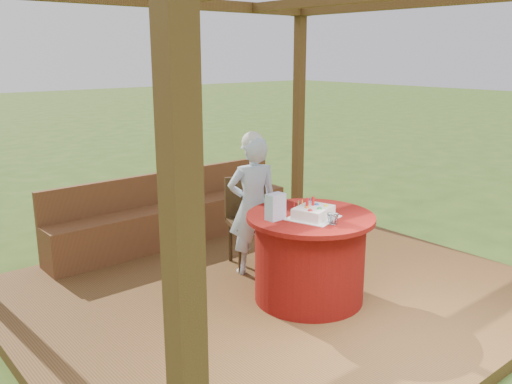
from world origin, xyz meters
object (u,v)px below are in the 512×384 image
bench (175,219)px  elderly_woman (253,204)px  table (309,257)px  chair (250,216)px  birthday_cake (313,212)px  drinking_glass (333,219)px  gift_bag (275,207)px

bench → elderly_woman: 1.37m
table → elderly_woman: 0.85m
chair → elderly_woman: size_ratio=0.64×
birthday_cake → bench: bearing=91.5°
table → elderly_woman: size_ratio=0.78×
chair → elderly_woman: 0.33m
drinking_glass → bench: bearing=91.4°
bench → gift_bag: 2.08m
chair → drinking_glass: bearing=-98.2°
bench → table: bench is taller
table → bench: bearing=92.9°
bench → birthday_cake: birthday_cake is taller
chair → birthday_cake: bearing=-100.0°
gift_bag → birthday_cake: bearing=-36.2°
birthday_cake → drinking_glass: size_ratio=4.77×
birthday_cake → gift_bag: size_ratio=2.07×
bench → drinking_glass: size_ratio=31.16×
table → drinking_glass: size_ratio=11.53×
table → birthday_cake: size_ratio=2.42×
table → gift_bag: bearing=162.4°
chair → drinking_glass: size_ratio=9.34×
chair → bench: bearing=102.9°
drinking_glass → gift_bag: bearing=124.4°
bench → elderly_woman: (0.11, -1.29, 0.44)m
table → gift_bag: size_ratio=5.00×
chair → elderly_woman: bearing=-122.4°
bench → table: (0.10, -2.08, 0.13)m
bench → drinking_glass: bearing=-88.6°
elderly_woman → gift_bag: size_ratio=6.37×
elderly_woman → drinking_glass: bearing=-92.7°
bench → drinking_glass: drinking_glass is taller
table → chair: 1.02m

